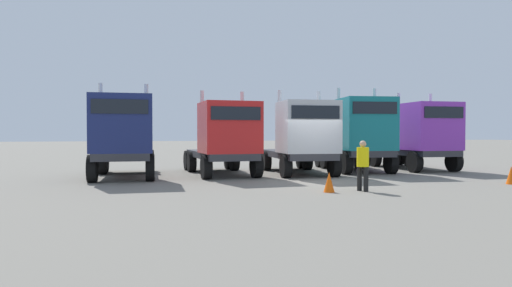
% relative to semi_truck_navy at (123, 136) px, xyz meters
% --- Properties ---
extents(ground, '(200.00, 200.00, 0.00)m').
position_rel_semi_truck_navy_xyz_m(ground, '(7.72, -2.86, -1.81)').
color(ground, slate).
extents(semi_truck_navy, '(2.73, 6.07, 4.07)m').
position_rel_semi_truck_navy_xyz_m(semi_truck_navy, '(0.00, 0.00, 0.00)').
color(semi_truck_navy, '#333338').
rests_on(semi_truck_navy, ground).
extents(semi_truck_red, '(2.81, 6.24, 3.87)m').
position_rel_semi_truck_navy_xyz_m(semi_truck_red, '(4.41, 0.20, -0.10)').
color(semi_truck_red, '#333338').
rests_on(semi_truck_red, ground).
extents(semi_truck_silver, '(2.98, 6.49, 3.94)m').
position_rel_semi_truck_navy_xyz_m(semi_truck_silver, '(7.95, -0.22, -0.08)').
color(semi_truck_silver, '#333338').
rests_on(semi_truck_silver, ground).
extents(semi_truck_teal, '(3.25, 6.09, 4.21)m').
position_rel_semi_truck_navy_xyz_m(semi_truck_teal, '(11.25, 0.42, 0.07)').
color(semi_truck_teal, '#333338').
rests_on(semi_truck_teal, ground).
extents(semi_truck_purple, '(2.79, 6.50, 4.06)m').
position_rel_semi_truck_navy_xyz_m(semi_truck_purple, '(14.86, 0.72, -0.01)').
color(semi_truck_purple, '#333338').
rests_on(semi_truck_purple, ground).
extents(visitor_in_hivis, '(0.51, 0.51, 1.68)m').
position_rel_semi_truck_navy_xyz_m(visitor_in_hivis, '(7.80, -6.21, -0.84)').
color(visitor_in_hivis, black).
rests_on(visitor_in_hivis, ground).
extents(traffic_cone_mid, '(0.36, 0.36, 0.66)m').
position_rel_semi_truck_navy_xyz_m(traffic_cone_mid, '(6.61, -6.18, -1.48)').
color(traffic_cone_mid, '#F2590C').
rests_on(traffic_cone_mid, ground).
extents(traffic_cone_far, '(0.36, 0.36, 0.69)m').
position_rel_semi_truck_navy_xyz_m(traffic_cone_far, '(14.23, -5.80, -1.46)').
color(traffic_cone_far, '#F2590C').
rests_on(traffic_cone_far, ground).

